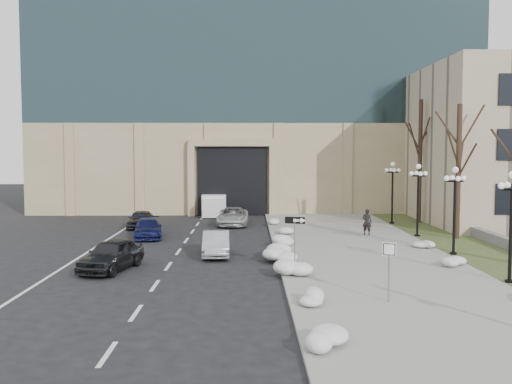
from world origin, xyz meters
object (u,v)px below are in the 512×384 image
(car_a, at_px, (111,255))
(car_c, at_px, (148,228))
(lamppost_a, at_px, (511,212))
(pedestrian, at_px, (367,222))
(lamppost_d, at_px, (392,184))
(lamppost_c, at_px, (418,190))
(car_d, at_px, (233,216))
(one_way_sign, at_px, (298,227))
(lamppost_b, at_px, (455,199))
(box_truck, at_px, (214,205))
(car_e, at_px, (140,219))
(keep_sign, at_px, (389,259))
(car_b, at_px, (216,244))

(car_a, xyz_separation_m, car_c, (-0.05, 10.09, -0.12))
(car_a, distance_m, lamppost_a, 17.76)
(pedestrian, bearing_deg, lamppost_d, -93.42)
(lamppost_a, xyz_separation_m, lamppost_c, (0.00, 13.00, 0.00))
(car_d, height_order, one_way_sign, one_way_sign)
(car_c, bearing_deg, car_a, -98.69)
(lamppost_b, height_order, lamppost_c, same)
(lamppost_b, relative_size, lamppost_d, 1.00)
(car_a, relative_size, one_way_sign, 1.66)
(box_truck, relative_size, lamppost_d, 1.25)
(one_way_sign, bearing_deg, lamppost_d, 80.67)
(car_a, relative_size, lamppost_b, 0.90)
(car_a, bearing_deg, lamppost_b, 25.02)
(car_e, relative_size, lamppost_d, 0.79)
(car_e, height_order, box_truck, box_truck)
(car_a, bearing_deg, lamppost_c, 43.65)
(car_a, distance_m, one_way_sign, 8.83)
(car_e, distance_m, box_truck, 9.60)
(lamppost_b, bearing_deg, pedestrian, 114.52)
(box_truck, height_order, lamppost_c, lamppost_c)
(car_a, xyz_separation_m, lamppost_d, (17.33, 16.41, 2.34))
(lamppost_d, bearing_deg, box_truck, 154.20)
(car_a, bearing_deg, box_truck, 95.52)
(car_c, xyz_separation_m, lamppost_b, (17.38, -6.68, 2.46))
(car_c, relative_size, lamppost_a, 0.88)
(one_way_sign, xyz_separation_m, lamppost_b, (8.65, 4.18, 0.93))
(box_truck, relative_size, keep_sign, 2.59)
(car_c, bearing_deg, car_e, 97.26)
(car_c, height_order, one_way_sign, one_way_sign)
(car_c, bearing_deg, lamppost_b, -30.00)
(lamppost_a, bearing_deg, car_d, 122.05)
(pedestrian, xyz_separation_m, lamppost_a, (3.17, -13.46, 2.11))
(pedestrian, xyz_separation_m, lamppost_d, (3.17, 6.04, 2.11))
(pedestrian, bearing_deg, lamppost_c, -163.91)
(car_d, xyz_separation_m, one_way_sign, (3.44, -16.98, 1.47))
(car_d, xyz_separation_m, lamppost_a, (12.08, -19.30, 2.40))
(lamppost_a, xyz_separation_m, lamppost_d, (0.00, 19.50, 0.00))
(car_a, height_order, lamppost_c, lamppost_c)
(lamppost_b, distance_m, lamppost_d, 13.00)
(car_b, xyz_separation_m, lamppost_a, (12.64, -6.74, 2.42))
(pedestrian, distance_m, lamppost_a, 13.98)
(car_e, height_order, lamppost_c, lamppost_c)
(box_truck, xyz_separation_m, keep_sign, (8.08, -29.34, 0.79))
(car_a, bearing_deg, car_d, 85.95)
(lamppost_c, bearing_deg, car_d, 152.48)
(car_c, bearing_deg, pedestrian, -7.86)
(lamppost_c, bearing_deg, lamppost_a, -90.00)
(car_e, bearing_deg, car_c, -73.52)
(car_e, distance_m, lamppost_c, 19.55)
(pedestrian, xyz_separation_m, keep_sign, (-2.67, -16.57, 0.72))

